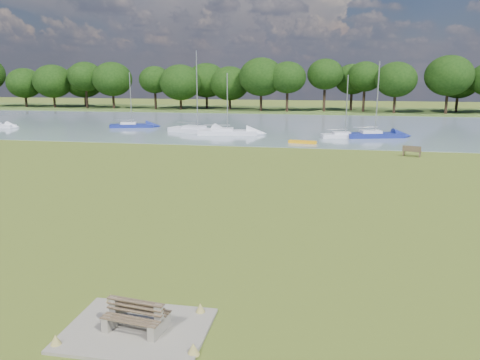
% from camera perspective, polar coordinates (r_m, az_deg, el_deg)
% --- Properties ---
extents(ground, '(220.00, 220.00, 0.00)m').
position_cam_1_polar(ground, '(27.39, -1.10, -3.03)').
color(ground, '#636824').
extents(river, '(220.00, 40.00, 0.10)m').
position_cam_1_polar(river, '(68.42, 6.01, 6.51)').
color(river, slate).
rests_on(river, ground).
extents(far_bank, '(220.00, 20.00, 0.40)m').
position_cam_1_polar(far_bank, '(98.23, 7.44, 8.39)').
color(far_bank, '#4C6626').
rests_on(far_bank, ground).
extents(concrete_pad, '(4.20, 3.20, 0.10)m').
position_cam_1_polar(concrete_pad, '(14.93, -12.45, -17.41)').
color(concrete_pad, gray).
rests_on(concrete_pad, ground).
extents(bench_pair, '(1.94, 1.30, 0.98)m').
position_cam_1_polar(bench_pair, '(14.72, -12.54, -15.90)').
color(bench_pair, gray).
rests_on(bench_pair, concrete_pad).
extents(riverbank_bench, '(1.71, 1.03, 1.01)m').
position_cam_1_polar(riverbank_bench, '(45.91, 20.21, 3.32)').
color(riverbank_bench, brown).
rests_on(riverbank_bench, ground).
extents(kayak, '(3.13, 1.25, 0.30)m').
position_cam_1_polar(kayak, '(51.56, 7.64, 4.62)').
color(kayak, orange).
rests_on(kayak, river).
extents(tree_line, '(124.40, 8.88, 10.74)m').
position_cam_1_polar(tree_line, '(94.95, 1.61, 12.20)').
color(tree_line, black).
rests_on(tree_line, far_bank).
extents(sailboat_1, '(5.86, 2.90, 7.28)m').
position_cam_1_polar(sailboat_1, '(57.02, 12.64, 5.47)').
color(sailboat_1, silver).
rests_on(sailboat_1, river).
extents(sailboat_2, '(8.36, 4.77, 10.23)m').
position_cam_1_polar(sailboat_2, '(60.82, -5.25, 6.26)').
color(sailboat_2, silver).
rests_on(sailboat_2, river).
extents(sailboat_4, '(6.93, 3.52, 8.82)m').
position_cam_1_polar(sailboat_4, '(57.87, 16.08, 5.50)').
color(sailboat_4, navy).
rests_on(sailboat_4, river).
extents(sailboat_5, '(7.46, 2.99, 7.50)m').
position_cam_1_polar(sailboat_5, '(58.43, -1.62, 6.02)').
color(sailboat_5, silver).
rests_on(sailboat_5, river).
extents(sailboat_6, '(6.24, 3.48, 7.58)m').
position_cam_1_polar(sailboat_6, '(68.10, -13.10, 6.63)').
color(sailboat_6, navy).
rests_on(sailboat_6, river).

